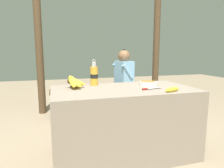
# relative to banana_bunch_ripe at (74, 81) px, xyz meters

# --- Properties ---
(ground_plane) EXTENTS (12.00, 12.00, 0.00)m
(ground_plane) POSITION_rel_banana_bunch_ripe_xyz_m (0.48, -0.15, -0.76)
(ground_plane) COLOR gray
(market_counter) EXTENTS (1.39, 0.74, 0.69)m
(market_counter) POSITION_rel_banana_bunch_ripe_xyz_m (0.48, -0.15, -0.41)
(market_counter) COLOR gray
(market_counter) RESTS_ON ground_plane
(banana_bunch_ripe) EXTENTS (0.19, 0.31, 0.14)m
(banana_bunch_ripe) POSITION_rel_banana_bunch_ripe_xyz_m (0.00, 0.00, 0.00)
(banana_bunch_ripe) COLOR #4C381E
(banana_bunch_ripe) RESTS_ON market_counter
(serving_bowl) EXTENTS (0.19, 0.19, 0.05)m
(serving_bowl) POSITION_rel_banana_bunch_ripe_xyz_m (0.77, -0.09, -0.04)
(serving_bowl) COLOR white
(serving_bowl) RESTS_ON market_counter
(water_bottle) EXTENTS (0.08, 0.08, 0.28)m
(water_bottle) POSITION_rel_banana_bunch_ripe_xyz_m (0.23, 0.10, 0.04)
(water_bottle) COLOR gold
(water_bottle) RESTS_ON market_counter
(loose_banana_front) EXTENTS (0.18, 0.10, 0.04)m
(loose_banana_front) POSITION_rel_banana_bunch_ripe_xyz_m (0.84, -0.44, -0.05)
(loose_banana_front) COLOR yellow
(loose_banana_front) RESTS_ON market_counter
(knife) EXTENTS (0.23, 0.07, 0.02)m
(knife) POSITION_rel_banana_bunch_ripe_xyz_m (0.69, -0.29, -0.06)
(knife) COLOR #BCBCC1
(knife) RESTS_ON market_counter
(wooden_bench) EXTENTS (1.88, 0.32, 0.45)m
(wooden_bench) POSITION_rel_banana_bunch_ripe_xyz_m (0.67, 1.18, -0.38)
(wooden_bench) COLOR #4C3823
(wooden_bench) RESTS_ON ground_plane
(seated_vendor) EXTENTS (0.44, 0.42, 1.09)m
(seated_vendor) POSITION_rel_banana_bunch_ripe_xyz_m (0.89, 1.14, -0.12)
(seated_vendor) COLOR #232328
(seated_vendor) RESTS_ON ground_plane
(banana_bunch_green) EXTENTS (0.17, 0.31, 0.13)m
(banana_bunch_green) POSITION_rel_banana_bunch_ripe_xyz_m (0.19, 1.18, -0.25)
(banana_bunch_green) COLOR #4C381E
(banana_bunch_green) RESTS_ON wooden_bench
(support_post_near) EXTENTS (0.12, 0.12, 2.42)m
(support_post_near) POSITION_rel_banana_bunch_ripe_xyz_m (-0.41, 1.56, 0.45)
(support_post_near) COLOR #4C3823
(support_post_near) RESTS_ON ground_plane
(support_post_far) EXTENTS (0.12, 0.12, 2.42)m
(support_post_far) POSITION_rel_banana_bunch_ripe_xyz_m (1.75, 1.56, 0.45)
(support_post_far) COLOR #4C3823
(support_post_far) RESTS_ON ground_plane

